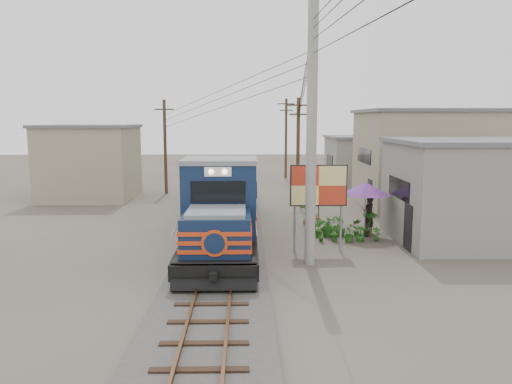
{
  "coord_description": "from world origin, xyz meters",
  "views": [
    {
      "loc": [
        1.04,
        -19.32,
        5.61
      ],
      "look_at": [
        1.49,
        3.87,
        2.2
      ],
      "focal_mm": 35.0,
      "sensor_mm": 36.0,
      "label": 1
    }
  ],
  "objects_px": {
    "locomotive": "(224,202)",
    "vendor": "(369,215)",
    "market_umbrella": "(366,189)",
    "billboard": "(319,188)"
  },
  "relations": [
    {
      "from": "locomotive",
      "to": "billboard",
      "type": "xyz_separation_m",
      "value": [
        4.07,
        -2.43,
        1.03
      ]
    },
    {
      "from": "market_umbrella",
      "to": "vendor",
      "type": "xyz_separation_m",
      "value": [
        0.31,
        0.55,
        -1.38
      ]
    },
    {
      "from": "market_umbrella",
      "to": "locomotive",
      "type": "bearing_deg",
      "value": -177.17
    },
    {
      "from": "billboard",
      "to": "vendor",
      "type": "relative_size",
      "value": 2.0
    },
    {
      "from": "locomotive",
      "to": "vendor",
      "type": "distance_m",
      "value": 7.15
    },
    {
      "from": "billboard",
      "to": "vendor",
      "type": "bearing_deg",
      "value": 47.18
    },
    {
      "from": "locomotive",
      "to": "vendor",
      "type": "bearing_deg",
      "value": 7.11
    },
    {
      "from": "locomotive",
      "to": "billboard",
      "type": "distance_m",
      "value": 4.85
    },
    {
      "from": "market_umbrella",
      "to": "vendor",
      "type": "distance_m",
      "value": 1.51
    },
    {
      "from": "market_umbrella",
      "to": "vendor",
      "type": "bearing_deg",
      "value": 60.14
    }
  ]
}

